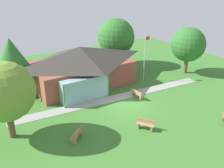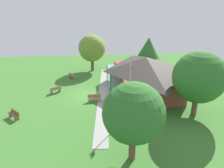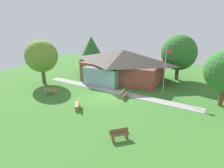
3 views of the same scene
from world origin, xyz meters
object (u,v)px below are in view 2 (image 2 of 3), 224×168
Objects in this scene: bench_mid_left at (73,76)px; tree_behind_pavilion_left at (148,51)px; flagpole at (130,88)px; bench_front_right at (14,114)px; pavilion at (144,73)px; bench_rear_near_path at (94,98)px; tree_west_hedge at (92,48)px; tree_behind_pavilion_right at (199,77)px; tree_east_hedge at (134,113)px; bench_front_center at (56,90)px.

tree_behind_pavilion_left is (-1.50, 11.78, 3.26)m from bench_mid_left.
flagpole is 3.89× the size of bench_front_right.
pavilion is 15.69m from bench_front_right.
bench_rear_near_path and bench_front_right have the same top height.
pavilion is at bearing 155.45° from flagpole.
bench_front_right is 21.22m from tree_behind_pavilion_left.
bench_mid_left is 0.24× the size of tree_west_hedge.
tree_behind_pavilion_right reaches higher than flagpole.
bench_front_right is (6.04, -14.37, -1.84)m from pavilion.
tree_west_hedge is (-9.14, -6.43, 1.51)m from pavilion.
bench_rear_near_path is 0.24× the size of tree_behind_pavilion_right.
bench_front_right is at bearing -93.54° from flagpole.
flagpole is 0.83× the size of tree_behind_pavilion_right.
tree_behind_pavilion_right is (1.13, 17.80, 3.58)m from bench_front_right.
tree_behind_pavilion_right is at bearing 25.60° from pavilion.
tree_behind_pavilion_left reaches higher than bench_front_right.
pavilion is at bearing 162.61° from tree_east_hedge.
tree_behind_pavilion_left reaches higher than bench_mid_left.
tree_behind_pavilion_left is at bearing 56.74° from bench_mid_left.
bench_front_center is (5.17, -1.76, 0.00)m from bench_mid_left.
tree_west_hedge is (-3.96, 3.05, 3.36)m from bench_mid_left.
pavilion is 13.60m from tree_east_hedge.
tree_east_hedge is (19.59, -6.34, 0.02)m from tree_behind_pavilion_left.
tree_west_hedge reaches higher than bench_rear_near_path.
bench_mid_left is at bearing -163.25° from tree_east_hedge.
bench_front_right is at bearing -93.62° from tree_behind_pavilion_right.
bench_rear_near_path is 0.27× the size of tree_behind_pavilion_left.
flagpole is 11.60m from bench_front_right.
flagpole reaches higher than bench_front_center.
tree_behind_pavilion_right is (16.30, 9.87, 0.22)m from tree_west_hedge.
bench_front_center is at bearing -90.05° from pavilion.
bench_mid_left is 0.24× the size of tree_east_hedge.
bench_front_right is at bearing -64.01° from bench_mid_left.
tree_behind_pavilion_left is at bearing -6.65° from bench_front_center.
tree_behind_pavilion_right is 1.11× the size of tree_east_hedge.
flagpole is 3.54× the size of bench_rear_near_path.
tree_west_hedge reaches higher than flagpole.
flagpole is 10.91m from bench_front_center.
bench_front_right is 0.24× the size of tree_behind_pavilion_left.
pavilion reaches higher than bench_front_center.
bench_front_center is (-3.03, -4.78, 0.00)m from bench_rear_near_path.
bench_front_center is at bearing -129.55° from flagpole.
tree_east_hedge is (9.89, 2.42, 3.29)m from bench_rear_near_path.
flagpole is 13.78m from bench_mid_left.
tree_behind_pavilion_left reaches higher than bench_front_center.
bench_front_right is 0.24× the size of tree_east_hedge.
bench_front_right is (-0.70, -11.29, -2.59)m from flagpole.
flagpole is 3.79× the size of bench_mid_left.
bench_front_center is 0.26× the size of tree_east_hedge.
bench_rear_near_path is at bearing -137.65° from flagpole.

